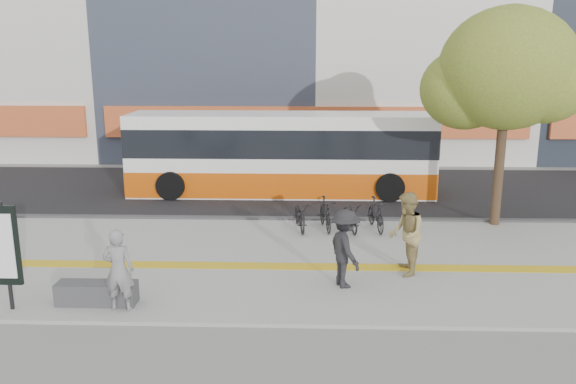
{
  "coord_description": "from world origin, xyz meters",
  "views": [
    {
      "loc": [
        1.6,
        -11.87,
        5.02
      ],
      "look_at": [
        1.16,
        2.0,
        1.66
      ],
      "focal_mm": 35.93,
      "sensor_mm": 36.0,
      "label": 1
    }
  ],
  "objects_px": {
    "bus": "(281,156)",
    "seated_woman": "(119,270)",
    "pedestrian_dark": "(345,248)",
    "pedestrian_tan": "(406,234)",
    "street_tree": "(505,71)",
    "bench": "(97,293)",
    "signboard": "(5,247)"
  },
  "relations": [
    {
      "from": "bench",
      "to": "seated_woman",
      "type": "height_order",
      "value": "seated_woman"
    },
    {
      "from": "seated_woman",
      "to": "bench",
      "type": "bearing_deg",
      "value": -22.92
    },
    {
      "from": "bus",
      "to": "pedestrian_dark",
      "type": "height_order",
      "value": "bus"
    },
    {
      "from": "pedestrian_tan",
      "to": "pedestrian_dark",
      "type": "bearing_deg",
      "value": -58.56
    },
    {
      "from": "signboard",
      "to": "bus",
      "type": "xyz_separation_m",
      "value": [
        4.9,
        10.01,
        0.05
      ]
    },
    {
      "from": "bus",
      "to": "pedestrian_tan",
      "type": "bearing_deg",
      "value": -67.98
    },
    {
      "from": "bench",
      "to": "pedestrian_tan",
      "type": "xyz_separation_m",
      "value": [
        6.48,
        1.84,
        0.73
      ]
    },
    {
      "from": "bench",
      "to": "pedestrian_dark",
      "type": "relative_size",
      "value": 0.93
    },
    {
      "from": "signboard",
      "to": "street_tree",
      "type": "height_order",
      "value": "street_tree"
    },
    {
      "from": "seated_woman",
      "to": "pedestrian_tan",
      "type": "xyz_separation_m",
      "value": [
        5.91,
        2.09,
        0.13
      ]
    },
    {
      "from": "bench",
      "to": "pedestrian_dark",
      "type": "height_order",
      "value": "pedestrian_dark"
    },
    {
      "from": "signboard",
      "to": "bus",
      "type": "relative_size",
      "value": 0.2
    },
    {
      "from": "signboard",
      "to": "street_tree",
      "type": "xyz_separation_m",
      "value": [
        11.38,
        6.33,
        3.15
      ]
    },
    {
      "from": "seated_woman",
      "to": "pedestrian_dark",
      "type": "height_order",
      "value": "pedestrian_dark"
    },
    {
      "from": "pedestrian_tan",
      "to": "pedestrian_dark",
      "type": "xyz_separation_m",
      "value": [
        -1.43,
        -0.77,
        -0.1
      ]
    },
    {
      "from": "signboard",
      "to": "bench",
      "type": "bearing_deg",
      "value": 10.81
    },
    {
      "from": "seated_woman",
      "to": "signboard",
      "type": "bearing_deg",
      "value": 2.62
    },
    {
      "from": "seated_woman",
      "to": "bus",
      "type": "bearing_deg",
      "value": -104.06
    },
    {
      "from": "street_tree",
      "to": "seated_woman",
      "type": "bearing_deg",
      "value": -145.73
    },
    {
      "from": "bus",
      "to": "pedestrian_dark",
      "type": "xyz_separation_m",
      "value": [
        1.75,
        -8.63,
        -0.47
      ]
    },
    {
      "from": "pedestrian_tan",
      "to": "street_tree",
      "type": "bearing_deg",
      "value": 144.82
    },
    {
      "from": "seated_woman",
      "to": "pedestrian_dark",
      "type": "bearing_deg",
      "value": -162.26
    },
    {
      "from": "signboard",
      "to": "pedestrian_tan",
      "type": "height_order",
      "value": "signboard"
    },
    {
      "from": "bus",
      "to": "street_tree",
      "type": "bearing_deg",
      "value": -29.59
    },
    {
      "from": "street_tree",
      "to": "pedestrian_tan",
      "type": "xyz_separation_m",
      "value": [
        -3.3,
        -4.18,
        -3.48
      ]
    },
    {
      "from": "bus",
      "to": "seated_woman",
      "type": "xyz_separation_m",
      "value": [
        -2.73,
        -9.96,
        -0.5
      ]
    },
    {
      "from": "street_tree",
      "to": "pedestrian_tan",
      "type": "bearing_deg",
      "value": -128.28
    },
    {
      "from": "street_tree",
      "to": "seated_woman",
      "type": "xyz_separation_m",
      "value": [
        -9.21,
        -6.28,
        -3.6
      ]
    },
    {
      "from": "bench",
      "to": "seated_woman",
      "type": "xyz_separation_m",
      "value": [
        0.57,
        -0.26,
        0.6
      ]
    },
    {
      "from": "bench",
      "to": "pedestrian_tan",
      "type": "bearing_deg",
      "value": 15.84
    },
    {
      "from": "signboard",
      "to": "street_tree",
      "type": "bearing_deg",
      "value": 29.07
    },
    {
      "from": "pedestrian_tan",
      "to": "bench",
      "type": "bearing_deg",
      "value": -71.06
    }
  ]
}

